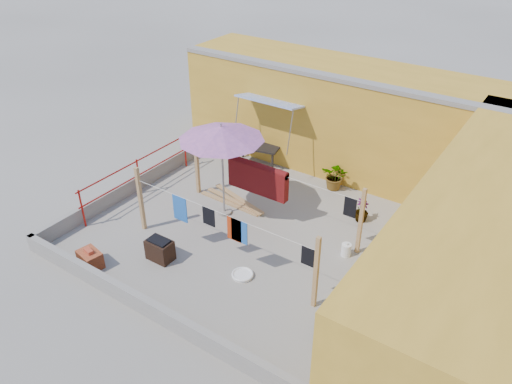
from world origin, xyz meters
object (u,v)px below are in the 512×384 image
patio_umbrella (221,134)px  plant_back_a (336,176)px  brick_stack (90,259)px  water_jug_b (420,242)px  outdoor_table (257,147)px  water_jug_a (346,250)px  green_hose (433,225)px  brazier (160,249)px  white_basin (242,275)px

patio_umbrella → plant_back_a: size_ratio=3.08×
brick_stack → water_jug_b: brick_stack is taller
outdoor_table → brick_stack: 6.42m
water_jug_a → outdoor_table: bearing=148.7°
water_jug_a → water_jug_b: (1.37, 1.30, -0.00)m
water_jug_b → green_hose: water_jug_b is taller
outdoor_table → brazier: bearing=-81.5°
patio_umbrella → brazier: patio_umbrella is taller
brick_stack → water_jug_a: size_ratio=1.70×
plant_back_a → green_hose: bearing=-5.0°
green_hose → plant_back_a: 3.04m
outdoor_table → green_hose: (5.76, -0.26, -0.57)m
patio_umbrella → outdoor_table: size_ratio=1.71×
water_jug_b → brazier: bearing=-141.9°
water_jug_b → plant_back_a: (-3.01, 1.37, 0.27)m
brick_stack → plant_back_a: size_ratio=0.74×
white_basin → green_hose: 5.35m
plant_back_a → brazier: bearing=-110.5°
outdoor_table → brazier: (0.79, -5.28, -0.33)m
outdoor_table → water_jug_a: (4.39, -2.67, -0.44)m
brick_stack → water_jug_a: bearing=38.1°
water_jug_a → water_jug_b: bearing=43.5°
patio_umbrella → water_jug_b: bearing=16.7°
outdoor_table → water_jug_a: 5.16m
patio_umbrella → water_jug_a: bearing=2.8°
water_jug_a → green_hose: bearing=60.3°
outdoor_table → plant_back_a: size_ratio=1.80×
white_basin → patio_umbrella: bearing=136.2°
brazier → water_jug_a: (3.61, 2.61, -0.11)m
white_basin → plant_back_a: plant_back_a is taller
outdoor_table → water_jug_a: size_ratio=4.12×
outdoor_table → water_jug_b: (5.76, -1.37, -0.44)m
outdoor_table → brick_stack: outdoor_table is taller
brazier → water_jug_a: brazier is taller
patio_umbrella → white_basin: bearing=-43.8°
brick_stack → water_jug_a: 6.04m
outdoor_table → plant_back_a: (2.76, 0.00, -0.17)m
patio_umbrella → brick_stack: bearing=-108.7°
green_hose → brick_stack: bearing=-134.9°
water_jug_b → outdoor_table: bearing=166.7°
patio_umbrella → water_jug_b: patio_umbrella is taller
brick_stack → white_basin: 3.57m
patio_umbrella → brick_stack: patio_umbrella is taller
green_hose → outdoor_table: bearing=177.4°
water_jug_a → water_jug_b: water_jug_a is taller
outdoor_table → brazier: 5.34m
water_jug_b → green_hose: 1.11m
white_basin → water_jug_b: size_ratio=1.39×
patio_umbrella → green_hose: bearing=27.7°
brazier → plant_back_a: 5.63m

